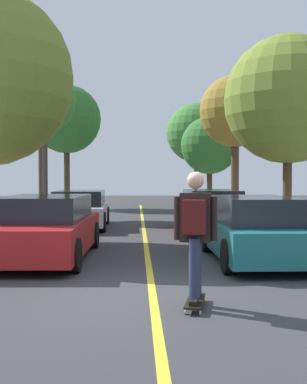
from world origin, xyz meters
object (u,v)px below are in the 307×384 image
object	(u,v)px
parked_car_left_near	(80,209)
parked_car_right_nearest	(255,229)
streetlamp	(44,134)
street_tree_left_near	(43,102)
parked_car_right_near	(211,210)
street_tree_right_farthest	(196,133)
skateboard	(195,301)
street_tree_right_nearest	(288,100)
street_tree_right_far	(210,146)
fire_hydrant	(274,221)
skateboarder	(195,228)
parked_car_left_nearest	(44,228)
street_tree_left_far	(67,119)
street_tree_right_near	(235,112)

from	to	relation	value
parked_car_left_near	parked_car_right_nearest	distance (m)	8.24
streetlamp	street_tree_left_near	bearing A→B (deg)	102.73
parked_car_right_near	street_tree_right_farthest	xyz separation A→B (m)	(2.01, 20.85, 4.45)
skateboard	street_tree_right_nearest	bearing A→B (deg)	64.84
street_tree_right_far	parked_car_right_nearest	bearing A→B (deg)	-95.80
street_tree_right_nearest	street_tree_right_farthest	size ratio (longest dim) A/B	0.80
fire_hydrant	parked_car_right_near	bearing A→B (deg)	125.73
street_tree_left_near	street_tree_right_nearest	bearing A→B (deg)	-38.05
skateboarder	street_tree_left_near	bearing A→B (deg)	108.21
parked_car_right_nearest	streetlamp	bearing A→B (deg)	122.29
parked_car_left_nearest	street_tree_right_farthest	distance (m)	27.44
parked_car_left_near	skateboarder	xyz separation A→B (m)	(2.76, -10.50, 0.43)
street_tree_left_far	street_tree_right_near	xyz separation A→B (m)	(8.45, -5.99, -0.34)
streetlamp	skateboard	size ratio (longest dim) A/B	6.75
street_tree_left_far	street_tree_right_near	bearing A→B (deg)	-35.30
street_tree_right_near	streetlamp	size ratio (longest dim) A/B	1.06
parked_car_left_near	skateboard	xyz separation A→B (m)	(2.76, -10.47, -0.55)
street_tree_right_farthest	street_tree_left_far	bearing A→B (deg)	-133.72
street_tree_left_near	fire_hydrant	distance (m)	11.50
skateboarder	street_tree_right_near	bearing A→B (deg)	76.67
street_tree_left_near	streetlamp	xyz separation A→B (m)	(0.26, -1.15, -1.47)
street_tree_left_far	skateboarder	bearing A→B (deg)	-77.53
parked_car_right_near	street_tree_right_far	distance (m)	14.24
street_tree_left_near	parked_car_left_nearest	bearing A→B (deg)	-79.05
skateboarder	street_tree_right_far	bearing A→B (deg)	81.01
parked_car_left_near	skateboard	distance (m)	10.84
street_tree_right_farthest	skateboarder	xyz separation A→B (m)	(-3.69, -30.39, -4.06)
street_tree_left_near	skateboarder	distance (m)	15.73
street_tree_left_near	street_tree_left_far	size ratio (longest dim) A/B	0.91
parked_car_right_near	parked_car_right_nearest	bearing A→B (deg)	-90.00
parked_car_left_nearest	street_tree_right_near	size ratio (longest dim) A/B	0.74
parked_car_right_near	street_tree_right_nearest	bearing A→B (deg)	-39.78
fire_hydrant	street_tree_right_nearest	bearing A→B (deg)	39.06
fire_hydrant	street_tree_left_far	bearing A→B (deg)	119.41
parked_car_left_nearest	street_tree_right_nearest	world-z (taller)	street_tree_right_nearest
street_tree_right_farthest	streetlamp	xyz separation A→B (m)	(-8.19, -17.05, -1.65)
parked_car_right_near	street_tree_right_farthest	bearing A→B (deg)	84.49
street_tree_right_nearest	skateboard	world-z (taller)	street_tree_right_nearest
fire_hydrant	parked_car_right_nearest	bearing A→B (deg)	-111.01
parked_car_left_near	street_tree_right_farthest	size ratio (longest dim) A/B	0.58
parked_car_right_near	fire_hydrant	size ratio (longest dim) A/B	6.29
street_tree_right_farthest	streetlamp	distance (m)	18.99
streetlamp	parked_car_right_nearest	bearing A→B (deg)	-57.71
parked_car_left_nearest	street_tree_right_farthest	xyz separation A→B (m)	(6.44, 26.29, 4.46)
parked_car_left_near	street_tree_right_farthest	world-z (taller)	street_tree_right_farthest
street_tree_left_near	street_tree_left_far	world-z (taller)	street_tree_left_far
street_tree_right_far	skateboarder	world-z (taller)	street_tree_right_far
street_tree_right_farthest	fire_hydrant	world-z (taller)	street_tree_right_farthest
street_tree_right_near	street_tree_right_farthest	size ratio (longest dim) A/B	0.86
parked_car_left_nearest	street_tree_right_far	distance (m)	20.50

